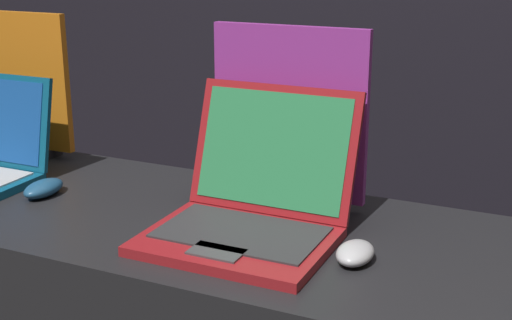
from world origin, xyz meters
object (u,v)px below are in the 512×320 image
Objects in this scene: laptop_middle at (252,203)px; promo_stand_front at (26,89)px; mouse_middle at (355,253)px; promo_stand_middle at (289,122)px; mouse_front at (44,188)px.

promo_stand_front is at bearing 162.66° from laptop_middle.
mouse_middle is at bearing -15.86° from promo_stand_front.
promo_stand_front is 1.06× the size of laptop_middle.
mouse_middle is 0.37m from promo_stand_middle.
promo_stand_middle is at bearing 19.97° from mouse_front.
laptop_middle is 3.64× the size of mouse_middle.
promo_stand_front is 0.80m from promo_stand_middle.
mouse_front is at bearing 177.02° from mouse_middle.
promo_stand_front reaches higher than mouse_front.
laptop_middle is (0.80, -0.25, -0.12)m from promo_stand_front.
mouse_front is 0.29× the size of promo_stand_front.
mouse_front is 0.77m from mouse_middle.
mouse_front is at bearing -44.04° from promo_stand_front.
promo_stand_middle is (0.54, 0.20, 0.17)m from mouse_front.
mouse_middle is at bearing -10.58° from laptop_middle.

